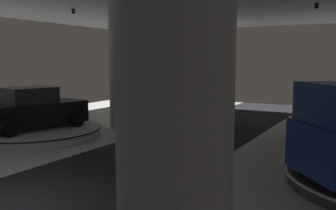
{
  "coord_description": "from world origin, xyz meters",
  "views": [
    {
      "loc": [
        6.4,
        -4.42,
        3.12
      ],
      "look_at": [
        -0.63,
        7.9,
        1.4
      ],
      "focal_mm": 39.48,
      "sensor_mm": 36.0,
      "label": 1
    }
  ],
  "objects_px": {
    "column_left": "(124,68)",
    "display_car_deep_left": "(148,91)",
    "display_platform_deep_left": "(148,103)",
    "display_car_mid_left": "(32,110)",
    "visitor_walking_near": "(164,139)",
    "display_platform_mid_left": "(34,132)",
    "column_right": "(175,94)"
  },
  "relations": [
    {
      "from": "display_car_mid_left",
      "to": "visitor_walking_near",
      "type": "bearing_deg",
      "value": -11.47
    },
    {
      "from": "column_left",
      "to": "display_car_deep_left",
      "type": "bearing_deg",
      "value": 115.43
    },
    {
      "from": "display_platform_mid_left",
      "to": "display_platform_deep_left",
      "type": "bearing_deg",
      "value": 98.14
    },
    {
      "from": "column_right",
      "to": "display_car_deep_left",
      "type": "xyz_separation_m",
      "value": [
        -11.94,
        17.99,
        -1.76
      ]
    },
    {
      "from": "column_left",
      "to": "display_platform_mid_left",
      "type": "height_order",
      "value": "column_left"
    },
    {
      "from": "column_right",
      "to": "display_car_mid_left",
      "type": "height_order",
      "value": "column_right"
    },
    {
      "from": "display_platform_mid_left",
      "to": "visitor_walking_near",
      "type": "distance_m",
      "value": 7.32
    },
    {
      "from": "column_left",
      "to": "display_car_mid_left",
      "type": "relative_size",
      "value": 1.22
    },
    {
      "from": "column_right",
      "to": "column_left",
      "type": "bearing_deg",
      "value": 128.98
    },
    {
      "from": "column_right",
      "to": "display_car_deep_left",
      "type": "height_order",
      "value": "column_right"
    },
    {
      "from": "column_left",
      "to": "display_car_deep_left",
      "type": "xyz_separation_m",
      "value": [
        -3.72,
        7.83,
        -1.76
      ]
    },
    {
      "from": "column_left",
      "to": "display_car_deep_left",
      "type": "distance_m",
      "value": 8.84
    },
    {
      "from": "display_platform_mid_left",
      "to": "display_car_deep_left",
      "type": "bearing_deg",
      "value": 98.19
    },
    {
      "from": "column_left",
      "to": "display_car_deep_left",
      "type": "height_order",
      "value": "column_left"
    },
    {
      "from": "display_car_mid_left",
      "to": "display_platform_deep_left",
      "type": "distance_m",
      "value": 11.44
    },
    {
      "from": "column_right",
      "to": "display_platform_deep_left",
      "type": "bearing_deg",
      "value": 123.59
    },
    {
      "from": "display_car_mid_left",
      "to": "display_car_deep_left",
      "type": "bearing_deg",
      "value": 98.14
    },
    {
      "from": "column_left",
      "to": "display_platform_mid_left",
      "type": "relative_size",
      "value": 1.01
    },
    {
      "from": "column_left",
      "to": "visitor_walking_near",
      "type": "bearing_deg",
      "value": -44.41
    },
    {
      "from": "display_platform_deep_left",
      "to": "visitor_walking_near",
      "type": "relative_size",
      "value": 2.83
    },
    {
      "from": "column_right",
      "to": "visitor_walking_near",
      "type": "xyz_separation_m",
      "value": [
        -3.19,
        5.23,
        -1.84
      ]
    },
    {
      "from": "column_right",
      "to": "display_car_mid_left",
      "type": "distance_m",
      "value": 12.41
    },
    {
      "from": "display_platform_deep_left",
      "to": "visitor_walking_near",
      "type": "distance_m",
      "value": 15.46
    },
    {
      "from": "display_car_deep_left",
      "to": "display_platform_deep_left",
      "type": "bearing_deg",
      "value": -62.86
    },
    {
      "from": "visitor_walking_near",
      "to": "display_car_mid_left",
      "type": "bearing_deg",
      "value": 168.53
    },
    {
      "from": "display_platform_mid_left",
      "to": "display_car_mid_left",
      "type": "relative_size",
      "value": 1.22
    },
    {
      "from": "column_left",
      "to": "display_platform_deep_left",
      "type": "distance_m",
      "value": 9.03
    },
    {
      "from": "display_platform_mid_left",
      "to": "column_left",
      "type": "bearing_deg",
      "value": 58.71
    },
    {
      "from": "display_car_deep_left",
      "to": "visitor_walking_near",
      "type": "height_order",
      "value": "display_car_deep_left"
    },
    {
      "from": "column_left",
      "to": "visitor_walking_near",
      "type": "distance_m",
      "value": 7.28
    },
    {
      "from": "column_left",
      "to": "display_car_deep_left",
      "type": "relative_size",
      "value": 1.21
    },
    {
      "from": "column_left",
      "to": "visitor_walking_near",
      "type": "relative_size",
      "value": 3.46
    }
  ]
}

